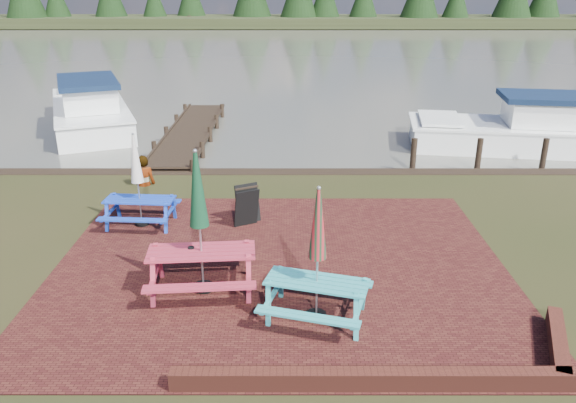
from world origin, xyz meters
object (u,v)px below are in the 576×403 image
(picnic_table_blue, at_px, (139,195))
(jetty, at_px, (190,132))
(picnic_table_red, at_px, (201,244))
(boat_near, at_px, (530,132))
(boat_jetty, at_px, (90,111))
(picnic_table_teal, at_px, (317,275))
(chalkboard, at_px, (247,206))
(person, at_px, (141,156))

(picnic_table_blue, height_order, jetty, picnic_table_blue)
(picnic_table_red, height_order, boat_near, picnic_table_red)
(boat_jetty, height_order, boat_near, boat_jetty)
(boat_jetty, bearing_deg, picnic_table_blue, -87.75)
(boat_jetty, distance_m, boat_near, 16.68)
(picnic_table_red, bearing_deg, picnic_table_teal, -28.81)
(picnic_table_blue, distance_m, chalkboard, 2.50)
(chalkboard, relative_size, boat_near, 0.11)
(picnic_table_teal, bearing_deg, picnic_table_blue, 151.32)
(picnic_table_blue, height_order, chalkboard, picnic_table_blue)
(picnic_table_teal, bearing_deg, jetty, 125.03)
(picnic_table_red, relative_size, person, 1.56)
(boat_near, distance_m, person, 13.22)
(chalkboard, distance_m, person, 4.13)
(chalkboard, bearing_deg, boat_near, 9.62)
(jetty, relative_size, boat_jetty, 1.10)
(picnic_table_red, xyz_separation_m, chalkboard, (0.62, 3.02, -0.46))
(boat_jetty, relative_size, person, 4.82)
(picnic_table_red, bearing_deg, boat_jetty, 111.34)
(picnic_table_teal, bearing_deg, picnic_table_red, 171.88)
(boat_jetty, xyz_separation_m, person, (3.89, -7.41, 0.38))
(picnic_table_red, bearing_deg, chalkboard, 73.95)
(picnic_table_teal, height_order, picnic_table_red, picnic_table_red)
(picnic_table_red, height_order, person, picnic_table_red)
(picnic_table_blue, height_order, boat_near, picnic_table_blue)
(picnic_table_teal, relative_size, jetty, 0.26)
(picnic_table_red, height_order, picnic_table_blue, picnic_table_red)
(picnic_table_teal, xyz_separation_m, boat_near, (7.98, 10.94, -0.39))
(picnic_table_teal, distance_m, jetty, 12.81)
(picnic_table_red, xyz_separation_m, boat_jetty, (-6.37, 13.13, -0.46))
(picnic_table_red, bearing_deg, picnic_table_blue, 117.62)
(picnic_table_blue, relative_size, jetty, 0.24)
(picnic_table_red, xyz_separation_m, boat_near, (10.02, 10.02, -0.51))
(chalkboard, height_order, boat_jetty, boat_jetty)
(picnic_table_red, xyz_separation_m, jetty, (-2.09, 11.18, -0.83))
(picnic_table_teal, height_order, person, picnic_table_teal)
(picnic_table_teal, relative_size, picnic_table_red, 0.88)
(person, bearing_deg, picnic_table_red, 97.27)
(chalkboard, relative_size, boat_jetty, 0.11)
(picnic_table_red, bearing_deg, person, 108.82)
(picnic_table_blue, bearing_deg, picnic_table_red, -53.63)
(picnic_table_red, xyz_separation_m, person, (-2.47, 5.73, -0.08))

